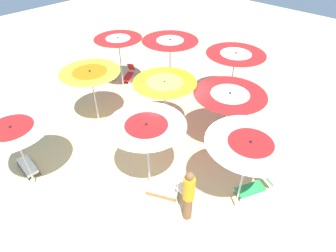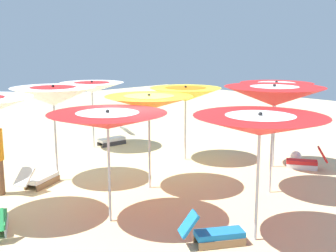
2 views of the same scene
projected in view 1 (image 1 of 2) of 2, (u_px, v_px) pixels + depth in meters
The scene contains 17 objects.
ground at pixel (157, 139), 10.14m from camera, with size 36.33×36.33×0.04m, color beige.
beach_umbrella_0 at pixel (12, 132), 7.29m from camera, with size 2.06×2.06×2.21m.
beach_umbrella_1 at pixel (147, 131), 7.09m from camera, with size 2.02×2.02×2.41m.
beach_umbrella_2 at pixel (249, 148), 6.50m from camera, with size 2.10×2.10×2.45m.
beach_umbrella_3 at pixel (91, 77), 9.70m from camera, with size 2.06×2.06×2.20m.
beach_umbrella_4 at pixel (165, 86), 8.99m from camera, with size 2.04×2.04×2.27m.
beach_umbrella_5 at pixel (229, 98), 8.58m from camera, with size 2.22×2.22×2.19m.
beach_umbrella_6 at pixel (119, 43), 11.49m from camera, with size 1.95×1.95×2.41m.
beach_umbrella_7 at pixel (170, 45), 11.06m from camera, with size 2.21×2.21×2.51m.
beach_umbrella_8 at pixel (235, 58), 10.64m from camera, with size 2.24×2.24×2.27m.
lounger_0 at pixel (237, 109), 11.21m from camera, with size 0.88×1.14×0.62m.
lounger_1 at pixel (166, 190), 8.07m from camera, with size 0.89×1.32×0.59m.
lounger_2 at pixel (26, 163), 8.89m from camera, with size 0.46×1.36×0.55m.
lounger_3 at pixel (253, 188), 8.12m from camera, with size 1.15×0.82×0.58m.
lounger_4 at pixel (129, 75), 13.36m from camera, with size 1.08×0.83×0.64m.
beachgoer_0 at pixel (188, 195), 7.06m from camera, with size 0.30×0.30×1.73m.
beach_ball at pixel (114, 77), 13.33m from camera, with size 0.31×0.31×0.31m, color white.
Camera 1 is at (5.29, 5.53, 6.66)m, focal length 30.23 mm.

